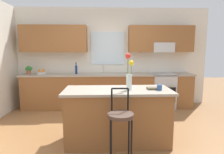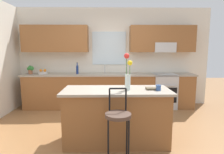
# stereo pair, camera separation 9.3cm
# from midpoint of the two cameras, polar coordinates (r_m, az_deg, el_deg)

# --- Properties ---
(ground_plane) EXTENTS (14.00, 14.00, 0.00)m
(ground_plane) POSITION_cam_midpoint_polar(r_m,az_deg,el_deg) (3.79, -1.29, -16.37)
(ground_plane) COLOR olive
(back_wall_assembly) EXTENTS (5.60, 0.50, 2.70)m
(back_wall_assembly) POSITION_cam_midpoint_polar(r_m,az_deg,el_deg) (5.43, -1.42, 7.52)
(back_wall_assembly) COLOR silver
(back_wall_assembly) RESTS_ON ground
(counter_run) EXTENTS (4.56, 0.64, 0.92)m
(counter_run) POSITION_cam_midpoint_polar(r_m,az_deg,el_deg) (5.27, -1.66, -3.96)
(counter_run) COLOR brown
(counter_run) RESTS_ON ground
(sink_faucet) EXTENTS (0.02, 0.13, 0.23)m
(sink_faucet) POSITION_cam_midpoint_polar(r_m,az_deg,el_deg) (5.32, -2.96, 2.64)
(sink_faucet) COLOR #B7BABC
(sink_faucet) RESTS_ON counter_run
(oven_range) EXTENTS (0.60, 0.64, 0.92)m
(oven_range) POSITION_cam_midpoint_polar(r_m,az_deg,el_deg) (5.47, 14.17, -3.82)
(oven_range) COLOR #B7BABC
(oven_range) RESTS_ON ground
(kitchen_island) EXTENTS (1.77, 0.76, 0.92)m
(kitchen_island) POSITION_cam_midpoint_polar(r_m,az_deg,el_deg) (3.33, 0.82, -11.37)
(kitchen_island) COLOR brown
(kitchen_island) RESTS_ON ground
(bar_stool_near) EXTENTS (0.36, 0.36, 1.04)m
(bar_stool_near) POSITION_cam_midpoint_polar(r_m,az_deg,el_deg) (2.71, 1.53, -12.16)
(bar_stool_near) COLOR black
(bar_stool_near) RESTS_ON ground
(flower_vase) EXTENTS (0.14, 0.09, 0.60)m
(flower_vase) POSITION_cam_midpoint_polar(r_m,az_deg,el_deg) (3.11, 4.24, 0.91)
(flower_vase) COLOR silver
(flower_vase) RESTS_ON kitchen_island
(mug_ceramic) EXTENTS (0.08, 0.08, 0.09)m
(mug_ceramic) POSITION_cam_midpoint_polar(r_m,az_deg,el_deg) (3.20, 13.05, -3.04)
(mug_ceramic) COLOR #33518C
(mug_ceramic) RESTS_ON kitchen_island
(cookbook) EXTENTS (0.20, 0.15, 0.03)m
(cookbook) POSITION_cam_midpoint_polar(r_m,az_deg,el_deg) (3.27, 11.30, -3.30)
(cookbook) COLOR brown
(cookbook) RESTS_ON kitchen_island
(fruit_bowl_oranges) EXTENTS (0.24, 0.24, 0.13)m
(fruit_bowl_oranges) POSITION_cam_midpoint_polar(r_m,az_deg,el_deg) (5.46, -20.58, 1.22)
(fruit_bowl_oranges) COLOR silver
(fruit_bowl_oranges) RESTS_ON counter_run
(bottle_olive_oil) EXTENTS (0.06, 0.06, 0.31)m
(bottle_olive_oil) POSITION_cam_midpoint_polar(r_m,az_deg,el_deg) (5.24, -11.03, 2.21)
(bottle_olive_oil) COLOR navy
(bottle_olive_oil) RESTS_ON counter_run
(potted_plant_small) EXTENTS (0.19, 0.13, 0.22)m
(potted_plant_small) POSITION_cam_midpoint_polar(r_m,az_deg,el_deg) (5.56, -23.82, 2.08)
(potted_plant_small) COLOR #9E5B3D
(potted_plant_small) RESTS_ON counter_run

